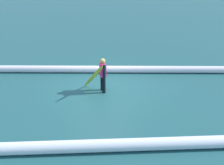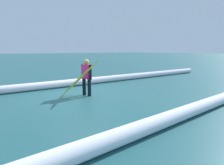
{
  "view_description": "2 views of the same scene",
  "coord_description": "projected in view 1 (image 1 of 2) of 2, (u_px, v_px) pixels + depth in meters",
  "views": [
    {
      "loc": [
        0.0,
        9.63,
        4.37
      ],
      "look_at": [
        -0.31,
        1.15,
        0.78
      ],
      "focal_mm": 40.1,
      "sensor_mm": 36.0,
      "label": 1
    },
    {
      "loc": [
        3.86,
        6.69,
        1.76
      ],
      "look_at": [
        -0.11,
        1.65,
        0.69
      ],
      "focal_mm": 31.22,
      "sensor_mm": 36.0,
      "label": 2
    }
  ],
  "objects": [
    {
      "name": "wave_crest_foreground",
      "position": [
        49.0,
        69.0,
        12.33
      ],
      "size": [
        25.9,
        1.56,
        0.35
      ],
      "primitive_type": "cylinder",
      "rotation": [
        0.0,
        1.57,
        -0.05
      ],
      "color": "white",
      "rests_on": "ground_plane"
    },
    {
      "name": "surfboard",
      "position": [
        93.0,
        77.0,
        9.98
      ],
      "size": [
        1.01,
        1.54,
        1.42
      ],
      "color": "yellow",
      "rests_on": "ground_plane"
    },
    {
      "name": "ground_plane",
      "position": [
        104.0,
        89.0,
        10.57
      ],
      "size": [
        191.58,
        191.58,
        0.0
      ],
      "primitive_type": "plane",
      "color": "#225559"
    },
    {
      "name": "surfer",
      "position": [
        103.0,
        73.0,
        10.05
      ],
      "size": [
        0.28,
        0.51,
        1.42
      ],
      "rotation": [
        0.0,
        0.0,
        4.98
      ],
      "color": "black",
      "rests_on": "ground_plane"
    }
  ]
}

